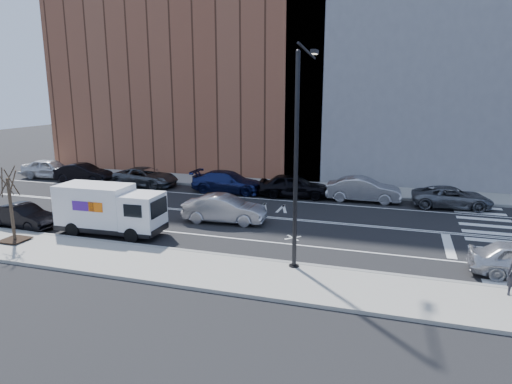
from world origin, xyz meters
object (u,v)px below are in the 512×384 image
Objects in this scene: fedex_van at (109,209)px; far_parked_a at (50,169)px; far_parked_b at (84,173)px; driving_sedan at (224,209)px.

fedex_van is 1.20× the size of far_parked_a.
fedex_van is 18.26m from far_parked_a.
fedex_van is 1.25× the size of far_parked_b.
far_parked_b is (-10.21, 10.96, -0.61)m from fedex_van.
fedex_van reaches higher than far_parked_a.
driving_sedan is (19.05, -7.69, -0.04)m from far_parked_a.
far_parked_a is 1.02× the size of driving_sedan.
far_parked_a is at bearing 77.75° from far_parked_b.
fedex_van is 1.22× the size of driving_sedan.
far_parked_a reaches higher than far_parked_b.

